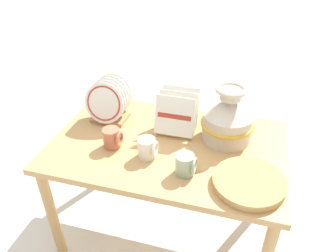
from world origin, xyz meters
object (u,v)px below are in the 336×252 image
Objects in this scene: wicker_charger_stack at (249,183)px; mug_terracotta_glaze at (112,138)px; mug_cream_glaze at (148,148)px; mug_sage_glaze at (186,165)px; dish_rack_round_plates at (108,103)px; dish_rack_square_plates at (177,118)px; ceramic_vase at (228,118)px.

mug_terracotta_glaze is (-0.70, 0.11, 0.03)m from wicker_charger_stack.
mug_cream_glaze is 1.00× the size of mug_sage_glaze.
dish_rack_round_plates is 0.63m from mug_sage_glaze.
mug_sage_glaze is at bearing -32.26° from dish_rack_round_plates.
mug_terracotta_glaze is at bearing 171.09° from mug_cream_glaze.
wicker_charger_stack is 3.13× the size of mug_cream_glaze.
dish_rack_round_plates is 2.41× the size of mug_sage_glaze.
dish_rack_square_plates is 0.36m from mug_terracotta_glaze.
wicker_charger_stack is 0.50m from mug_cream_glaze.
mug_terracotta_glaze reaches higher than wicker_charger_stack.
ceramic_vase reaches higher than mug_terracotta_glaze.
mug_cream_glaze is (-0.08, -0.26, -0.03)m from dish_rack_square_plates.
wicker_charger_stack is 3.13× the size of mug_terracotta_glaze.
ceramic_vase is 0.38m from wicker_charger_stack.
mug_cream_glaze is at bearing 171.43° from wicker_charger_stack.
mug_terracotta_glaze and mug_sage_glaze have the same top height.
wicker_charger_stack is (0.41, -0.33, -0.06)m from dish_rack_square_plates.
dish_rack_round_plates is 1.09× the size of dish_rack_square_plates.
dish_rack_square_plates is 0.54m from wicker_charger_stack.
ceramic_vase is 1.32× the size of dish_rack_square_plates.
dish_rack_round_plates reaches higher than wicker_charger_stack.
mug_cream_glaze is (0.32, -0.26, -0.06)m from dish_rack_round_plates.
ceramic_vase reaches higher than wicker_charger_stack.
dish_rack_square_plates is 0.35m from mug_sage_glaze.
dish_rack_round_plates is 2.41× the size of mug_terracotta_glaze.
mug_terracotta_glaze is at bearing 166.06° from mug_sage_glaze.
mug_sage_glaze is (0.53, -0.33, -0.06)m from dish_rack_round_plates.
dish_rack_round_plates is 2.41× the size of mug_cream_glaze.
mug_terracotta_glaze is 0.42m from mug_sage_glaze.
mug_cream_glaze is (-0.35, -0.26, -0.08)m from ceramic_vase.
dish_rack_round_plates is at bearing 117.58° from mug_terracotta_glaze.
dish_rack_square_plates is at bearing 110.79° from mug_sage_glaze.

